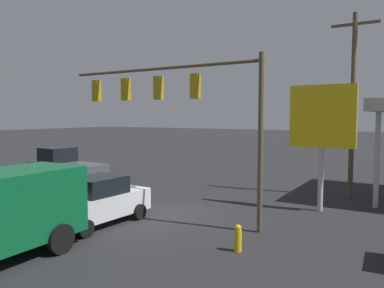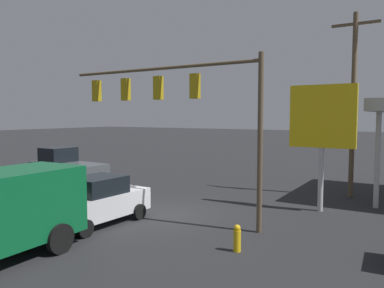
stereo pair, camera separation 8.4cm
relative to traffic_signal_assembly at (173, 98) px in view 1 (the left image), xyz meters
The scene contains 7 objects.
ground_plane 5.16m from the traffic_signal_assembly, 37.02° to the right, with size 200.00×200.00×0.00m, color #262628.
traffic_signal_assembly is the anchor object (origin of this frame).
utility_pole 10.25m from the traffic_signal_assembly, 124.55° to the right, with size 2.40×0.26×9.77m.
price_sign 6.85m from the traffic_signal_assembly, 139.10° to the right, with size 2.91×0.27×5.77m.
sedan_far 5.22m from the traffic_signal_assembly, 49.51° to the left, with size 2.22×4.48×1.93m.
pickup_parked 10.70m from the traffic_signal_assembly, 13.84° to the right, with size 5.27×2.41×2.40m.
fire_hydrant 6.58m from the traffic_signal_assembly, 150.53° to the left, with size 0.24×0.24×0.88m.
Camera 1 is at (-9.43, 13.52, 4.36)m, focal length 35.00 mm.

